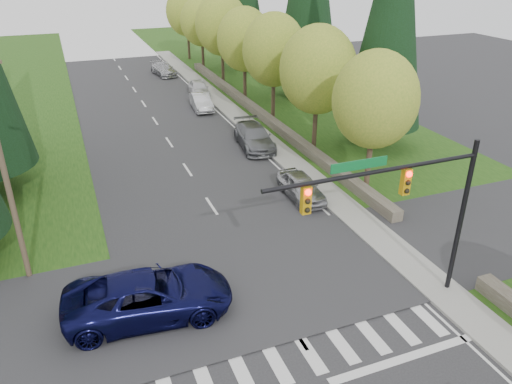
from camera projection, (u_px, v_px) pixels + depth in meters
grass_east at (365, 148)px, 36.23m from camera, size 14.00×110.00×0.06m
cross_street at (261, 280)px, 21.98m from camera, size 120.00×8.00×0.10m
sidewalk_east at (277, 150)px, 35.90m from camera, size 1.80×80.00×0.13m
curb_east at (266, 151)px, 35.62m from camera, size 0.20×80.00×0.13m
stone_wall_north at (258, 112)px, 43.01m from camera, size 0.70×40.00×0.70m
traffic_signal at (407, 196)px, 18.28m from camera, size 8.70×0.37×6.80m
utility_pole at (4, 171)px, 19.95m from camera, size 1.60×0.24×10.00m
decid_tree_0 at (375, 100)px, 27.52m from camera, size 4.80×4.80×8.37m
decid_tree_1 at (318, 70)px, 33.31m from camera, size 5.20×5.20×8.80m
decid_tree_2 at (274, 50)px, 39.04m from camera, size 5.00×5.00×8.82m
decid_tree_3 at (244, 39)px, 45.03m from camera, size 5.00×5.00×8.55m
decid_tree_4 at (222, 25)px, 50.74m from camera, size 5.40×5.40×9.18m
decid_tree_5 at (201, 22)px, 56.76m from camera, size 4.80×4.80×8.30m
decid_tree_6 at (187, 12)px, 62.49m from camera, size 5.20×5.20×8.86m
conifer_e_a at (393, 5)px, 32.24m from camera, size 5.44×5.44×17.80m
suv_navy at (149, 296)px, 19.54m from camera, size 6.80×3.62×1.82m
parked_car_a at (301, 186)px, 28.88m from camera, size 1.75×4.23×1.43m
parked_car_b at (254, 137)px, 36.20m from camera, size 2.85×5.69×1.59m
parked_car_c at (201, 102)px, 44.63m from camera, size 1.85×4.44×1.43m
parked_car_d at (199, 88)px, 48.82m from camera, size 2.29×4.58×1.50m
parked_car_e at (164, 69)px, 56.66m from camera, size 2.51×4.90×1.36m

